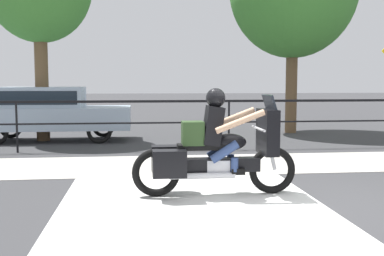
% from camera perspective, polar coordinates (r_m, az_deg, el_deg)
% --- Properties ---
extents(ground_plane, '(120.00, 120.00, 0.00)m').
position_cam_1_polar(ground_plane, '(6.81, 13.26, -8.98)').
color(ground_plane, '#38383A').
extents(sidewalk_band, '(44.00, 2.40, 0.01)m').
position_cam_1_polar(sidewalk_band, '(10.01, 6.66, -4.18)').
color(sidewalk_band, '#B7B2A8').
rests_on(sidewalk_band, ground).
extents(crosswalk_band, '(3.62, 6.00, 0.01)m').
position_cam_1_polar(crosswalk_band, '(6.28, 0.40, -10.06)').
color(crosswalk_band, silver).
rests_on(crosswalk_band, ground).
extents(fence_railing, '(36.00, 0.05, 1.23)m').
position_cam_1_polar(fence_railing, '(11.95, 4.41, 2.09)').
color(fence_railing, black).
rests_on(fence_railing, ground).
extents(motorcycle, '(2.46, 0.76, 1.59)m').
position_cam_1_polar(motorcycle, '(7.13, 2.78, -2.42)').
color(motorcycle, black).
rests_on(motorcycle, ground).
extents(parked_car, '(4.39, 1.68, 1.53)m').
position_cam_1_polar(parked_car, '(14.20, -16.63, 2.06)').
color(parked_car, '#9EB2C6').
rests_on(parked_car, ground).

